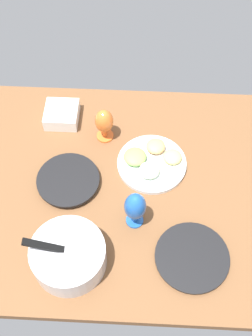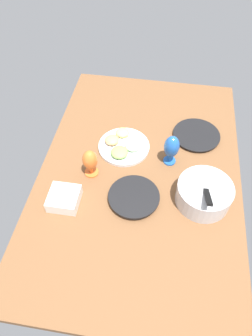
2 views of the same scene
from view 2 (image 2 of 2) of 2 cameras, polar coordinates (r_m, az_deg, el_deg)
ground_plane at (r=163.16cm, az=2.57°, el=-0.91°), size 160.00×104.00×4.00cm
dinner_plate_left at (r=181.85cm, az=12.90°, el=5.92°), size 26.85×26.85×1.97cm
dinner_plate_right at (r=149.69cm, az=1.47°, el=-5.46°), size 25.03×25.03×3.08cm
mixing_bowl at (r=150.27cm, az=14.26°, el=-4.56°), size 27.26×26.21×17.83cm
fruit_platter at (r=170.55cm, az=-0.56°, el=4.21°), size 28.35×28.35×5.38cm
hurricane_glass_blue at (r=159.02cm, az=8.44°, el=3.76°), size 7.96×7.96×18.29cm
hurricane_glass_orange at (r=154.15cm, az=-6.66°, el=1.30°), size 7.66×7.66×16.17cm
square_bowl_white at (r=150.19cm, az=-11.41°, el=-5.46°), size 14.29×14.29×6.16cm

